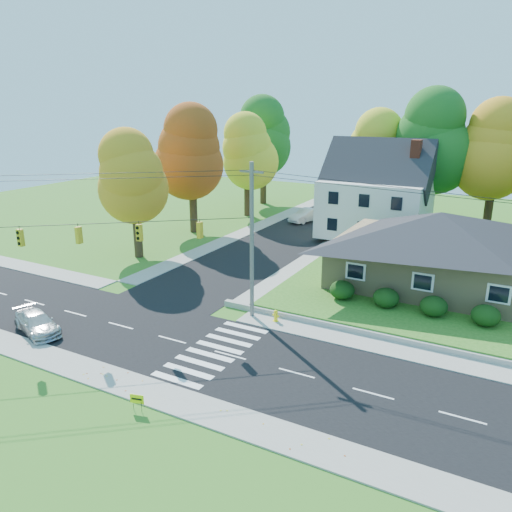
{
  "coord_description": "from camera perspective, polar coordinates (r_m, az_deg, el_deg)",
  "views": [
    {
      "loc": [
        13.05,
        -20.99,
        13.26
      ],
      "look_at": [
        -2.73,
        8.0,
        3.2
      ],
      "focal_mm": 35.0,
      "sensor_mm": 36.0,
      "label": 1
    }
  ],
  "objects": [
    {
      "name": "road_main",
      "position": [
        28.04,
        -2.98,
        -11.27
      ],
      "size": [
        90.0,
        8.0,
        0.02
      ],
      "primitive_type": "cube",
      "color": "black",
      "rests_on": "ground"
    },
    {
      "name": "colonial_house",
      "position": [
        51.43,
        13.58,
        6.76
      ],
      "size": [
        10.4,
        8.4,
        9.6
      ],
      "color": "silver",
      "rests_on": "lawn"
    },
    {
      "name": "tree_west_3",
      "position": [
        69.03,
        0.86,
        13.5
      ],
      "size": [
        7.84,
        7.84,
        14.6
      ],
      "color": "#3F2A19",
      "rests_on": "ground"
    },
    {
      "name": "hedge_row",
      "position": [
        33.55,
        17.13,
        -5.03
      ],
      "size": [
        10.7,
        1.7,
        1.27
      ],
      "color": "#163A10",
      "rests_on": "lawn"
    },
    {
      "name": "ranch_house",
      "position": [
        38.65,
        20.05,
        0.91
      ],
      "size": [
        14.6,
        10.6,
        5.4
      ],
      "color": "tan",
      "rests_on": "lawn"
    },
    {
      "name": "tree_west_1",
      "position": [
        53.25,
        -7.4,
        11.63
      ],
      "size": [
        7.28,
        7.28,
        13.56
      ],
      "color": "#3F2A19",
      "rests_on": "ground"
    },
    {
      "name": "sidewalk_north",
      "position": [
        31.95,
        1.74,
        -7.51
      ],
      "size": [
        90.0,
        2.0,
        0.08
      ],
      "primitive_type": "cube",
      "color": "#9C9A90",
      "rests_on": "ground"
    },
    {
      "name": "lawn",
      "position": [
        43.96,
        27.13,
        -2.2
      ],
      "size": [
        30.0,
        30.0,
        0.5
      ],
      "primitive_type": "cube",
      "color": "#3D7923",
      "rests_on": "ground"
    },
    {
      "name": "tree_lot_1",
      "position": [
        54.87,
        19.45,
        12.2
      ],
      "size": [
        7.84,
        7.84,
        14.6
      ],
      "color": "#3F2A19",
      "rests_on": "lawn"
    },
    {
      "name": "traffic_infrastructure",
      "position": [
        27.19,
        -1.93,
        -0.42
      ],
      "size": [
        38.1,
        10.66,
        10.0
      ],
      "color": "#666059",
      "rests_on": "ground"
    },
    {
      "name": "ground",
      "position": [
        28.05,
        -2.98,
        -11.29
      ],
      "size": [
        120.0,
        120.0,
        0.0
      ],
      "primitive_type": "plane",
      "color": "#3D7923"
    },
    {
      "name": "tree_west_0",
      "position": [
        45.04,
        -13.8,
        8.67
      ],
      "size": [
        6.16,
        6.16,
        11.47
      ],
      "color": "#3F2A19",
      "rests_on": "ground"
    },
    {
      "name": "yard_sign",
      "position": [
        23.86,
        -13.46,
        -15.64
      ],
      "size": [
        0.65,
        0.2,
        0.83
      ],
      "color": "black",
      "rests_on": "ground"
    },
    {
      "name": "road_cross",
      "position": [
        53.17,
        4.29,
        2.46
      ],
      "size": [
        8.0,
        44.0,
        0.02
      ],
      "primitive_type": "cube",
      "color": "black",
      "rests_on": "ground"
    },
    {
      "name": "white_car",
      "position": [
        59.01,
        5.78,
        4.65
      ],
      "size": [
        3.01,
        4.94,
        1.54
      ],
      "primitive_type": "imported",
      "rotation": [
        0.0,
        0.0,
        -0.32
      ],
      "color": "silver",
      "rests_on": "road_cross"
    },
    {
      "name": "fire_hydrant",
      "position": [
        31.83,
        2.27,
        -6.91
      ],
      "size": [
        0.48,
        0.37,
        0.83
      ],
      "color": "yellow",
      "rests_on": "ground"
    },
    {
      "name": "tree_lot_2",
      "position": [
        55.24,
        25.79,
        10.84
      ],
      "size": [
        7.28,
        7.28,
        13.56
      ],
      "color": "#3F2A19",
      "rests_on": "lawn"
    },
    {
      "name": "sidewalk_south",
      "position": [
        24.51,
        -9.33,
        -15.94
      ],
      "size": [
        90.0,
        2.0,
        0.08
      ],
      "primitive_type": "cube",
      "color": "#9C9A90",
      "rests_on": "ground"
    },
    {
      "name": "tree_lot_0",
      "position": [
        57.23,
        13.48,
        11.52
      ],
      "size": [
        6.72,
        6.72,
        12.51
      ],
      "color": "#3F2A19",
      "rests_on": "lawn"
    },
    {
      "name": "tree_west_2",
      "position": [
        61.16,
        -1.02,
        11.82
      ],
      "size": [
        6.72,
        6.72,
        12.51
      ],
      "color": "#3F2A19",
      "rests_on": "ground"
    },
    {
      "name": "silver_sedan",
      "position": [
        33.08,
        -23.77,
        -7.03
      ],
      "size": [
        4.54,
        3.0,
        1.22
      ],
      "primitive_type": "imported",
      "rotation": [
        0.0,
        0.0,
        1.24
      ],
      "color": "beige",
      "rests_on": "road_main"
    }
  ]
}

